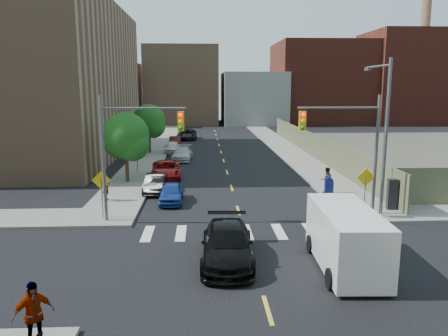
{
  "coord_description": "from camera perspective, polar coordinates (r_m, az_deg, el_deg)",
  "views": [
    {
      "loc": [
        -2.17,
        -17.53,
        7.46
      ],
      "look_at": [
        -0.7,
        11.42,
        2.0
      ],
      "focal_mm": 35.0,
      "sensor_mm": 36.0,
      "label": 1
    }
  ],
  "objects": [
    {
      "name": "warn_sign_nw",
      "position": [
        25.28,
        -15.71,
        -2.23
      ],
      "size": [
        1.06,
        0.06,
        2.83
      ],
      "color": "#59595E",
      "rests_on": "ground"
    },
    {
      "name": "warn_sign_midwest",
      "position": [
        38.34,
        -11.32,
        2.26
      ],
      "size": [
        1.06,
        0.06,
        2.83
      ],
      "color": "#59595E",
      "rests_on": "ground"
    },
    {
      "name": "parked_car_white",
      "position": [
        49.27,
        -6.76,
        2.7
      ],
      "size": [
        1.65,
        4.1,
        1.4
      ],
      "primitive_type": "imported",
      "rotation": [
        0.0,
        0.0,
        0.0
      ],
      "color": "silver",
      "rests_on": "ground"
    },
    {
      "name": "parked_car_red",
      "position": [
        36.19,
        -7.59,
        -0.19
      ],
      "size": [
        2.72,
        5.22,
        1.4
      ],
      "primitive_type": "imported",
      "rotation": [
        0.0,
        0.0,
        0.08
      ],
      "color": "#A21110",
      "rests_on": "ground"
    },
    {
      "name": "bg_bldg_center",
      "position": [
        88.15,
        3.77,
        9.05
      ],
      "size": [
        12.0,
        16.0,
        10.0
      ],
      "primitive_type": "cube",
      "color": "gray",
      "rests_on": "ground"
    },
    {
      "name": "parked_car_maroon",
      "position": [
        54.32,
        -6.4,
        3.41
      ],
      "size": [
        1.52,
        4.04,
        1.32
      ],
      "primitive_type": "imported",
      "rotation": [
        0.0,
        0.0,
        0.03
      ],
      "color": "#460E0F",
      "rests_on": "ground"
    },
    {
      "name": "signal_nw",
      "position": [
        24.02,
        -12.04,
        3.42
      ],
      "size": [
        4.59,
        0.3,
        7.0
      ],
      "color": "#59595E",
      "rests_on": "ground"
    },
    {
      "name": "cargo_van",
      "position": [
        18.96,
        15.5,
        -8.56
      ],
      "size": [
        2.52,
        5.66,
        2.55
      ],
      "rotation": [
        0.0,
        0.0,
        -0.04
      ],
      "color": "white",
      "rests_on": "ground"
    },
    {
      "name": "bg_bldg_east",
      "position": [
        92.73,
        12.43,
        10.76
      ],
      "size": [
        18.0,
        18.0,
        16.0
      ],
      "primitive_type": "cube",
      "color": "#592319",
      "rests_on": "ground"
    },
    {
      "name": "smokestack",
      "position": [
        98.26,
        24.55,
        13.55
      ],
      "size": [
        1.8,
        1.8,
        28.0
      ],
      "primitive_type": "cylinder",
      "color": "#8C6B4C",
      "rests_on": "ground"
    },
    {
      "name": "warn_sign_ne",
      "position": [
        26.36,
        18.0,
        -1.83
      ],
      "size": [
        1.06,
        0.06,
        2.83
      ],
      "color": "#59595E",
      "rests_on": "ground"
    },
    {
      "name": "parked_car_grey",
      "position": [
        62.2,
        -4.77,
        4.42
      ],
      "size": [
        2.53,
        5.3,
        1.46
      ],
      "primitive_type": "imported",
      "rotation": [
        0.0,
        0.0,
        -0.02
      ],
      "color": "black",
      "rests_on": "ground"
    },
    {
      "name": "tree_west_near",
      "position": [
        34.31,
        -12.7,
        3.74
      ],
      "size": [
        3.66,
        3.64,
        5.52
      ],
      "color": "#332114",
      "rests_on": "ground"
    },
    {
      "name": "ground",
      "position": [
        19.17,
        3.91,
        -12.26
      ],
      "size": [
        160.0,
        160.0,
        0.0
      ],
      "primitive_type": "plane",
      "color": "black",
      "rests_on": "ground"
    },
    {
      "name": "black_sedan",
      "position": [
        18.98,
        0.43,
        -9.95
      ],
      "size": [
        2.44,
        5.47,
        1.56
      ],
      "primitive_type": "imported",
      "rotation": [
        0.0,
        0.0,
        -0.05
      ],
      "color": "black",
      "rests_on": "ground"
    },
    {
      "name": "pedestrian_east",
      "position": [
        31.02,
        13.25,
        -1.55
      ],
      "size": [
        0.95,
        0.78,
        1.8
      ],
      "primitive_type": "imported",
      "rotation": [
        0.0,
        0.0,
        3.02
      ],
      "color": "gray",
      "rests_on": "sidewalk_ne"
    },
    {
      "name": "parked_car_black",
      "position": [
        31.4,
        -8.93,
        -2.0
      ],
      "size": [
        1.49,
        3.95,
        1.29
      ],
      "primitive_type": "imported",
      "rotation": [
        0.0,
        0.0,
        -0.03
      ],
      "color": "black",
      "rests_on": "ground"
    },
    {
      "name": "payphone",
      "position": [
        28.09,
        21.09,
        -3.2
      ],
      "size": [
        0.6,
        0.51,
        1.85
      ],
      "primitive_type": "cube",
      "rotation": [
        0.0,
        0.0,
        -0.12
      ],
      "color": "black",
      "rests_on": "sidewalk_ne"
    },
    {
      "name": "sidewalk_ne",
      "position": [
        60.31,
        6.6,
        3.56
      ],
      "size": [
        3.5,
        73.0,
        0.15
      ],
      "primitive_type": "cube",
      "color": "gray",
      "rests_on": "ground"
    },
    {
      "name": "parked_car_silver",
      "position": [
        44.63,
        -5.48,
        1.88
      ],
      "size": [
        2.13,
        4.79,
        1.37
      ],
      "primitive_type": "imported",
      "rotation": [
        0.0,
        0.0,
        -0.05
      ],
      "color": "#B2B5BA",
      "rests_on": "ground"
    },
    {
      "name": "pedestrian_west",
      "position": [
        29.18,
        -15.15,
        -2.36
      ],
      "size": [
        0.45,
        0.68,
        1.85
      ],
      "primitive_type": "imported",
      "rotation": [
        0.0,
        0.0,
        1.56
      ],
      "color": "gray",
      "rests_on": "sidewalk_nw"
    },
    {
      "name": "bg_bldg_west",
      "position": [
        89.76,
        -15.88,
        9.34
      ],
      "size": [
        14.0,
        18.0,
        12.0
      ],
      "primitive_type": "cube",
      "color": "#592319",
      "rests_on": "ground"
    },
    {
      "name": "signal_ne",
      "position": [
        25.07,
        16.13,
        3.53
      ],
      "size": [
        4.59,
        0.3,
        7.0
      ],
      "color": "#59595E",
      "rests_on": "ground"
    },
    {
      "name": "pedestrian_sw",
      "position": [
        13.99,
        -23.66,
        -17.16
      ],
      "size": [
        1.22,
        1.07,
        1.97
      ],
      "primitive_type": "imported",
      "rotation": [
        0.0,
        0.0,
        0.63
      ],
      "color": "gray",
      "rests_on": "sidewalk_sw"
    },
    {
      "name": "building_nw",
      "position": [
        51.5,
        -25.99,
        10.21
      ],
      "size": [
        22.0,
        30.0,
        16.0
      ],
      "primitive_type": "cube",
      "color": "#8C6B4C",
      "rests_on": "ground"
    },
    {
      "name": "parked_car_blue",
      "position": [
        28.54,
        -6.91,
        -3.25
      ],
      "size": [
        1.53,
        3.74,
        1.27
      ],
      "primitive_type": "imported",
      "rotation": [
        0.0,
        0.0,
        0.01
      ],
      "color": "navy",
      "rests_on": "ground"
    },
    {
      "name": "fence_north",
      "position": [
        47.43,
        11.51,
        2.93
      ],
      "size": [
        0.12,
        44.0,
        2.5
      ],
      "primitive_type": "cube",
      "color": "#6C6D4C",
      "rests_on": "ground"
    },
    {
      "name": "tree_west_far",
      "position": [
        49.08,
        -9.77,
        5.86
      ],
      "size": [
        3.66,
        3.64,
        5.52
      ],
      "color": "#332114",
      "rests_on": "ground"
    },
    {
      "name": "bg_bldg_midwest",
      "position": [
        89.61,
        -5.44,
        10.65
      ],
      "size": [
        14.0,
        16.0,
        15.0
      ],
      "primitive_type": "cube",
      "color": "#8C6B4C",
      "rests_on": "ground"
    },
    {
      "name": "sidewalk_nw",
      "position": [
        59.75,
        -8.25,
        3.46
      ],
      "size": [
        3.5,
        73.0,
        0.15
      ],
      "primitive_type": "cube",
      "color": "gray",
      "rests_on": "ground"
    },
    {
      "name": "streetlight_ne",
      "position": [
        26.63,
        20.11,
        5.19
      ],
      "size": [
        0.25,
        3.7,
        9.0
      ],
      "color": "#59595E",
      "rests_on": "ground"
    },
    {
      "name": "mailbox",
      "position": [
        30.08,
        13.54,
        -2.45
      ],
      "size": [
        0.57,
        0.45,
        1.31
      ],
      "rotation": [
        0.0,
        0.0,
        -0.08
      ],
      "color": "navy",
      "rests_on": "sidewalk_ne"
    },
    {
      "name": "bg_bldg_fareast",
      "position": [
        96.32,
        22.16,
        10.82
      ],
      "size": [
        14.0,
        16.0,
        18.0
      ],
      "primitive_type": "cube",
      "color": "#592319",
      "rests_on": "ground"
    }
  ]
}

